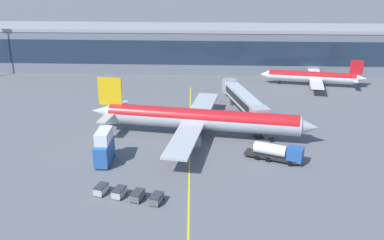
# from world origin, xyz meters

# --- Properties ---
(ground_plane) EXTENTS (700.00, 700.00, 0.00)m
(ground_plane) POSITION_xyz_m (0.00, 0.00, 0.00)
(ground_plane) COLOR slate
(apron_lead_in_line) EXTENTS (3.91, 79.93, 0.01)m
(apron_lead_in_line) POSITION_xyz_m (1.45, 2.00, 0.00)
(apron_lead_in_line) COLOR yellow
(apron_lead_in_line) RESTS_ON ground_plane
(terminal_building) EXTENTS (181.26, 17.30, 14.48)m
(terminal_building) POSITION_xyz_m (17.23, 64.02, 7.26)
(terminal_building) COLOR slate
(terminal_building) RESTS_ON ground_plane
(main_airliner) EXTENTS (48.30, 38.61, 11.92)m
(main_airliner) POSITION_xyz_m (3.51, 5.15, 3.98)
(main_airliner) COLOR #B2B7BC
(main_airliner) RESTS_ON ground_plane
(jet_bridge) EXTENTS (9.61, 25.03, 6.67)m
(jet_bridge) POSITION_xyz_m (12.98, 16.64, 4.99)
(jet_bridge) COLOR #B2B7BC
(jet_bridge) RESTS_ON ground_plane
(fuel_tanker) EXTENTS (10.95, 6.34, 3.25)m
(fuel_tanker) POSITION_xyz_m (18.30, -5.87, 1.75)
(fuel_tanker) COLOR #232326
(fuel_tanker) RESTS_ON ground_plane
(catering_lift) EXTENTS (2.55, 6.82, 6.30)m
(catering_lift) POSITION_xyz_m (-13.78, -7.99, 3.07)
(catering_lift) COLOR #285B9E
(catering_lift) RESTS_ON ground_plane
(baggage_cart_0) EXTENTS (2.19, 2.96, 1.48)m
(baggage_cart_0) POSITION_xyz_m (-11.73, -19.31, 0.78)
(baggage_cart_0) COLOR #B2B7BC
(baggage_cart_0) RESTS_ON ground_plane
(baggage_cart_1) EXTENTS (2.19, 2.96, 1.48)m
(baggage_cart_1) POSITION_xyz_m (-8.63, -20.13, 0.78)
(baggage_cart_1) COLOR #B2B7BC
(baggage_cart_1) RESTS_ON ground_plane
(baggage_cart_2) EXTENTS (2.19, 2.96, 1.48)m
(baggage_cart_2) POSITION_xyz_m (-5.54, -20.95, 0.78)
(baggage_cart_2) COLOR #595B60
(baggage_cart_2) RESTS_ON ground_plane
(baggage_cart_3) EXTENTS (2.19, 2.96, 1.48)m
(baggage_cart_3) POSITION_xyz_m (-2.45, -21.78, 0.78)
(baggage_cart_3) COLOR #595B60
(baggage_cart_3) RESTS_ON ground_plane
(commuter_jet_far) EXTENTS (30.48, 24.32, 8.26)m
(commuter_jet_far) POSITION_xyz_m (35.41, 45.33, 2.82)
(commuter_jet_far) COLOR white
(commuter_jet_far) RESTS_ON ground_plane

